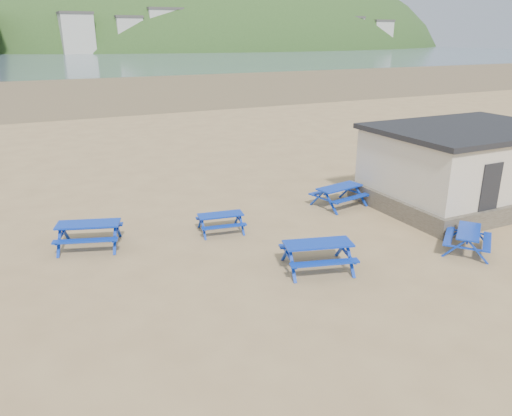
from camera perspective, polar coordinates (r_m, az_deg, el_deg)
ground at (r=15.52m, az=-2.13°, el=-5.88°), size 400.00×400.00×0.00m
wet_sand at (r=68.41m, az=-21.74°, el=12.46°), size 400.00×400.00×0.00m
sea at (r=183.06m, az=-25.26°, el=15.50°), size 400.00×400.00×0.00m
picnic_table_blue_a at (r=17.10m, az=-18.51°, el=-2.95°), size 2.39×2.14×0.83m
picnic_table_blue_b at (r=17.53m, az=-4.05°, el=-1.70°), size 1.74×1.49×0.66m
picnic_table_blue_c at (r=20.38m, az=9.47°, el=1.35°), size 2.18×1.88×0.81m
picnic_table_blue_d at (r=14.85m, az=7.05°, el=-5.44°), size 2.36×2.09×0.84m
picnic_table_blue_f at (r=17.29m, az=23.01°, el=-3.48°), size 2.18×2.13×0.71m
amenity_block at (r=21.86m, az=22.72°, el=4.50°), size 7.40×5.40×3.15m
headland_town at (r=261.24m, az=-4.71°, el=15.63°), size 264.00×144.00×108.00m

